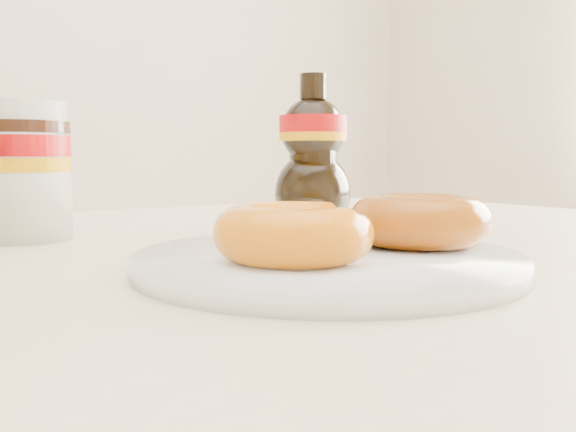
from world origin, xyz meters
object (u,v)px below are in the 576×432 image
plate (327,261)px  donut_bitten (294,233)px  donut_whole (420,220)px  nutella_jar (20,166)px  syrup_bottle (313,153)px  dining_table (152,357)px

plate → donut_bitten: size_ratio=2.61×
donut_whole → nutella_jar: nutella_jar is taller
donut_bitten → syrup_bottle: syrup_bottle is taller
nutella_jar → syrup_bottle: (0.27, -0.09, 0.01)m
plate → donut_bitten: (-0.04, -0.02, 0.02)m
nutella_jar → donut_whole: bearing=-53.4°
dining_table → syrup_bottle: 0.28m
dining_table → plate: bearing=-59.1°
donut_whole → nutella_jar: (-0.22, 0.30, 0.04)m
donut_whole → syrup_bottle: (0.05, 0.21, 0.05)m
nutella_jar → syrup_bottle: 0.29m
plate → syrup_bottle: syrup_bottle is taller
plate → donut_whole: (0.08, -0.01, 0.02)m
plate → nutella_jar: bearing=115.8°
nutella_jar → dining_table: bearing=-68.7°
donut_whole → nutella_jar: size_ratio=0.81×
plate → nutella_jar: (-0.14, 0.30, 0.06)m
dining_table → plate: size_ratio=5.19×
dining_table → donut_bitten: (0.04, -0.15, 0.11)m
donut_whole → syrup_bottle: 0.22m
plate → donut_whole: 0.09m
dining_table → nutella_jar: 0.23m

